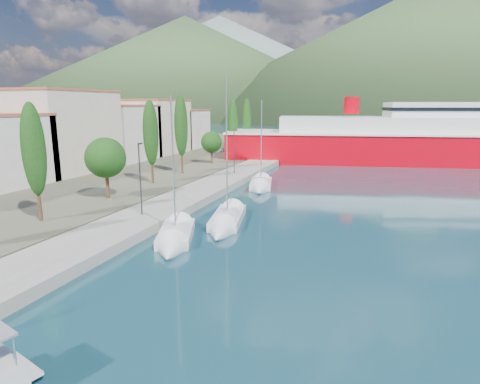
% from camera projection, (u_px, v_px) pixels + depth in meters
% --- Properties ---
extents(ground, '(1400.00, 1400.00, 0.00)m').
position_uv_depth(ground, '(351.00, 137.00, 128.51)').
color(ground, '#173E4B').
extents(quay, '(5.00, 88.00, 0.80)m').
position_uv_depth(quay, '(200.00, 192.00, 44.84)').
color(quay, gray).
rests_on(quay, ground).
extents(land_strip, '(70.00, 148.00, 0.70)m').
position_uv_depth(land_strip, '(18.00, 164.00, 66.51)').
color(land_strip, '#565644').
rests_on(land_strip, ground).
extents(town_buildings, '(9.20, 69.20, 11.30)m').
position_uv_depth(town_buildings, '(93.00, 134.00, 61.32)').
color(town_buildings, beige).
rests_on(town_buildings, land_strip).
extents(tree_row, '(4.01, 61.71, 10.70)m').
position_uv_depth(tree_row, '(168.00, 138.00, 50.87)').
color(tree_row, '#47301E').
rests_on(tree_row, land_strip).
extents(lamp_posts, '(0.15, 44.64, 6.06)m').
position_uv_depth(lamp_posts, '(142.00, 176.00, 33.69)').
color(lamp_posts, '#2D2D33').
rests_on(lamp_posts, quay).
extents(sailboat_near, '(5.14, 8.30, 11.48)m').
position_uv_depth(sailboat_near, '(173.00, 243.00, 28.58)').
color(sailboat_near, silver).
rests_on(sailboat_near, ground).
extents(sailboat_mid, '(4.30, 9.43, 13.13)m').
position_uv_depth(sailboat_mid, '(224.00, 226.00, 32.59)').
color(sailboat_mid, silver).
rests_on(sailboat_mid, ground).
extents(sailboat_far, '(4.25, 8.17, 11.47)m').
position_uv_depth(sailboat_far, '(260.00, 187.00, 47.75)').
color(sailboat_far, silver).
rests_on(sailboat_far, ground).
extents(ferry, '(61.35, 24.64, 11.92)m').
position_uv_depth(ferry, '(399.00, 142.00, 70.23)').
color(ferry, '#C2000E').
rests_on(ferry, ground).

